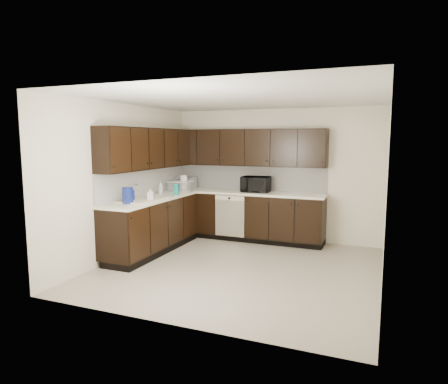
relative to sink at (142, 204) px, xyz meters
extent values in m
plane|color=#A99D8B|center=(1.68, 0.01, -0.88)|extent=(4.00, 4.00, 0.00)
plane|color=white|center=(1.68, 0.01, 1.62)|extent=(4.00, 4.00, 0.00)
cube|color=silver|center=(1.68, 2.01, 0.37)|extent=(4.00, 0.02, 2.50)
cube|color=silver|center=(-0.32, 0.01, 0.37)|extent=(0.02, 4.00, 2.50)
cube|color=silver|center=(3.68, 0.01, 0.37)|extent=(0.02, 4.00, 2.50)
cube|color=silver|center=(1.68, -1.99, 0.37)|extent=(4.00, 0.02, 2.50)
cube|color=black|center=(1.18, 1.71, -0.43)|extent=(3.00, 0.60, 0.90)
cube|color=black|center=(-0.02, 0.31, -0.43)|extent=(0.60, 2.20, 0.90)
cube|color=black|center=(1.18, 1.74, -0.83)|extent=(3.00, 0.54, 0.10)
cube|color=black|center=(0.01, 0.31, -0.83)|extent=(0.54, 2.20, 0.10)
cube|color=white|center=(1.18, 1.71, 0.04)|extent=(3.03, 0.63, 0.04)
cube|color=white|center=(-0.02, 0.31, 0.04)|extent=(0.63, 2.23, 0.04)
cube|color=white|center=(1.18, 2.00, 0.30)|extent=(3.00, 0.02, 0.48)
cube|color=white|center=(-0.31, 0.61, 0.30)|extent=(0.02, 2.80, 0.48)
cube|color=black|center=(1.18, 1.85, 0.89)|extent=(3.00, 0.33, 0.70)
cube|color=black|center=(-0.15, 0.45, 0.89)|extent=(0.33, 2.47, 0.70)
cube|color=beige|center=(0.98, 1.42, -0.38)|extent=(0.58, 0.02, 0.78)
cube|color=beige|center=(0.98, 1.42, -0.04)|extent=(0.58, 0.03, 0.08)
cylinder|color=black|center=(0.98, 1.40, -0.04)|extent=(0.04, 0.02, 0.04)
cube|color=beige|center=(0.00, 0.01, 0.06)|extent=(0.54, 0.82, 0.03)
cube|color=beige|center=(0.00, -0.19, -0.02)|extent=(0.42, 0.34, 0.16)
cube|color=beige|center=(0.00, 0.21, -0.02)|extent=(0.42, 0.34, 0.16)
cylinder|color=silver|center=(-0.22, 0.01, 0.19)|extent=(0.03, 0.03, 0.26)
cylinder|color=silver|center=(-0.17, 0.01, 0.31)|extent=(0.14, 0.02, 0.02)
cylinder|color=#B2B2B7|center=(0.00, -0.19, 0.01)|extent=(0.20, 0.20, 0.10)
imported|color=black|center=(1.39, 1.71, 0.21)|extent=(0.55, 0.40, 0.29)
imported|color=gray|center=(0.16, 0.01, 0.17)|extent=(0.13, 0.13, 0.22)
imported|color=gray|center=(-0.16, 0.84, 0.17)|extent=(0.11, 0.11, 0.23)
cube|color=#ABACAE|center=(-0.07, 1.69, 0.17)|extent=(0.38, 0.30, 0.23)
cube|color=white|center=(-0.03, 1.36, 0.15)|extent=(0.53, 0.47, 0.17)
cylinder|color=navy|center=(-0.01, -0.36, 0.19)|extent=(0.20, 0.20, 0.25)
cylinder|color=#0C8884|center=(0.19, 0.79, 0.16)|extent=(0.12, 0.12, 0.19)
cylinder|color=silver|center=(0.05, 1.36, 0.21)|extent=(0.14, 0.14, 0.30)
camera|label=1|loc=(3.67, -5.44, 1.04)|focal=32.00mm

